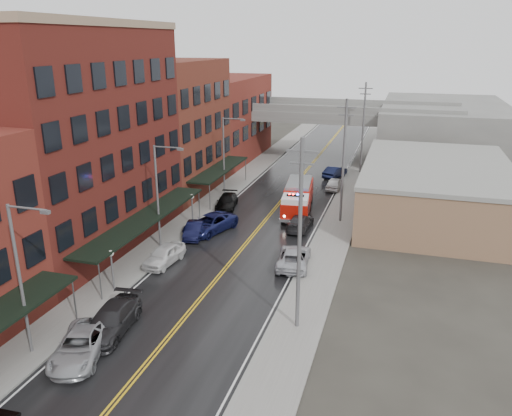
# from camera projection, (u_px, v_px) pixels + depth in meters

# --- Properties ---
(road) EXTENTS (11.00, 160.00, 0.02)m
(road) POSITION_uv_depth(u_px,v_px,m) (256.00, 232.00, 46.73)
(road) COLOR black
(road) RESTS_ON ground
(sidewalk_left) EXTENTS (3.00, 160.00, 0.15)m
(sidewalk_left) POSITION_uv_depth(u_px,v_px,m) (184.00, 223.00, 48.71)
(sidewalk_left) COLOR slate
(sidewalk_left) RESTS_ON ground
(sidewalk_right) EXTENTS (3.00, 160.00, 0.15)m
(sidewalk_right) POSITION_uv_depth(u_px,v_px,m) (334.00, 240.00, 44.72)
(sidewalk_right) COLOR slate
(sidewalk_right) RESTS_ON ground
(curb_left) EXTENTS (0.30, 160.00, 0.15)m
(curb_left) POSITION_uv_depth(u_px,v_px,m) (200.00, 225.00, 48.26)
(curb_left) COLOR gray
(curb_left) RESTS_ON ground
(curb_right) EXTENTS (0.30, 160.00, 0.15)m
(curb_right) POSITION_uv_depth(u_px,v_px,m) (315.00, 238.00, 45.17)
(curb_right) COLOR gray
(curb_right) RESTS_ON ground
(brick_building_b) EXTENTS (9.00, 20.00, 18.00)m
(brick_building_b) POSITION_uv_depth(u_px,v_px,m) (77.00, 143.00, 41.15)
(brick_building_b) COLOR #4F1C15
(brick_building_b) RESTS_ON ground
(brick_building_c) EXTENTS (9.00, 15.00, 15.00)m
(brick_building_c) POSITION_uv_depth(u_px,v_px,m) (172.00, 128.00, 57.51)
(brick_building_c) COLOR #5D2D1C
(brick_building_c) RESTS_ON ground
(brick_building_far) EXTENTS (9.00, 20.00, 12.00)m
(brick_building_far) POSITION_uv_depth(u_px,v_px,m) (225.00, 119.00, 73.87)
(brick_building_far) COLOR maroon
(brick_building_far) RESTS_ON ground
(tan_building) EXTENTS (14.00, 22.00, 5.00)m
(tan_building) POSITION_uv_depth(u_px,v_px,m) (435.00, 191.00, 50.64)
(tan_building) COLOR #8E6B4C
(tan_building) RESTS_ON ground
(right_far_block) EXTENTS (18.00, 30.00, 8.00)m
(right_far_block) POSITION_uv_depth(u_px,v_px,m) (442.00, 130.00, 76.84)
(right_far_block) COLOR slate
(right_far_block) RESTS_ON ground
(awning_1) EXTENTS (2.60, 18.00, 3.09)m
(awning_1) POSITION_uv_depth(u_px,v_px,m) (146.00, 218.00, 41.48)
(awning_1) COLOR black
(awning_1) RESTS_ON ground
(awning_2) EXTENTS (2.60, 13.00, 3.09)m
(awning_2) POSITION_uv_depth(u_px,v_px,m) (220.00, 169.00, 57.36)
(awning_2) COLOR black
(awning_2) RESTS_ON ground
(globe_lamp_1) EXTENTS (0.44, 0.44, 3.12)m
(globe_lamp_1) POSITION_uv_depth(u_px,v_px,m) (111.00, 261.00, 35.04)
(globe_lamp_1) COLOR #59595B
(globe_lamp_1) RESTS_ON ground
(globe_lamp_2) EXTENTS (0.44, 0.44, 3.12)m
(globe_lamp_2) POSITION_uv_depth(u_px,v_px,m) (192.00, 202.00, 47.75)
(globe_lamp_2) COLOR #59595B
(globe_lamp_2) RESTS_ON ground
(street_lamp_0) EXTENTS (2.64, 0.22, 9.00)m
(street_lamp_0) POSITION_uv_depth(u_px,v_px,m) (22.00, 272.00, 26.91)
(street_lamp_0) COLOR #59595B
(street_lamp_0) RESTS_ON ground
(street_lamp_1) EXTENTS (2.64, 0.22, 9.00)m
(street_lamp_1) POSITION_uv_depth(u_px,v_px,m) (160.00, 191.00, 41.43)
(street_lamp_1) COLOR #59595B
(street_lamp_1) RESTS_ON ground
(street_lamp_2) EXTENTS (2.64, 0.22, 9.00)m
(street_lamp_2) POSITION_uv_depth(u_px,v_px,m) (226.00, 152.00, 55.95)
(street_lamp_2) COLOR #59595B
(street_lamp_2) RESTS_ON ground
(utility_pole_0) EXTENTS (1.80, 0.24, 12.00)m
(utility_pole_0) POSITION_uv_depth(u_px,v_px,m) (300.00, 234.00, 29.14)
(utility_pole_0) COLOR #59595B
(utility_pole_0) RESTS_ON ground
(utility_pole_1) EXTENTS (1.80, 0.24, 12.00)m
(utility_pole_1) POSITION_uv_depth(u_px,v_px,m) (344.00, 160.00, 47.29)
(utility_pole_1) COLOR #59595B
(utility_pole_1) RESTS_ON ground
(utility_pole_2) EXTENTS (1.80, 0.24, 12.00)m
(utility_pole_2) POSITION_uv_depth(u_px,v_px,m) (363.00, 127.00, 65.44)
(utility_pole_2) COLOR #59595B
(utility_pole_2) RESTS_ON ground
(overpass) EXTENTS (40.00, 10.00, 7.50)m
(overpass) POSITION_uv_depth(u_px,v_px,m) (318.00, 119.00, 73.87)
(overpass) COLOR slate
(overpass) RESTS_ON ground
(fire_truck) EXTENTS (4.16, 8.64, 3.06)m
(fire_truck) POSITION_uv_depth(u_px,v_px,m) (298.00, 197.00, 51.44)
(fire_truck) COLOR #A51007
(fire_truck) RESTS_ON ground
(parked_car_left_2) EXTENTS (3.91, 5.80, 1.48)m
(parked_car_left_2) POSITION_uv_depth(u_px,v_px,m) (80.00, 346.00, 28.03)
(parked_car_left_2) COLOR #9C9FA3
(parked_car_left_2) RESTS_ON ground
(parked_car_left_3) EXTENTS (2.85, 5.76, 1.61)m
(parked_car_left_3) POSITION_uv_depth(u_px,v_px,m) (111.00, 320.00, 30.49)
(parked_car_left_3) COLOR black
(parked_car_left_3) RESTS_ON ground
(parked_car_left_4) EXTENTS (2.23, 4.66, 1.54)m
(parked_car_left_4) POSITION_uv_depth(u_px,v_px,m) (164.00, 255.00, 39.84)
(parked_car_left_4) COLOR silver
(parked_car_left_4) RESTS_ON ground
(parked_car_left_5) EXTENTS (2.29, 4.34, 1.36)m
(parked_car_left_5) POSITION_uv_depth(u_px,v_px,m) (194.00, 230.00, 45.34)
(parked_car_left_5) COLOR black
(parked_car_left_5) RESTS_ON ground
(parked_car_left_6) EXTENTS (4.46, 6.42, 1.63)m
(parked_car_left_6) POSITION_uv_depth(u_px,v_px,m) (210.00, 224.00, 46.51)
(parked_car_left_6) COLOR #131848
(parked_car_left_6) RESTS_ON ground
(parked_car_left_7) EXTENTS (2.83, 5.13, 1.41)m
(parked_car_left_7) POSITION_uv_depth(u_px,v_px,m) (227.00, 202.00, 53.16)
(parked_car_left_7) COLOR black
(parked_car_left_7) RESTS_ON ground
(parked_car_right_0) EXTENTS (3.00, 5.51, 1.47)m
(parked_car_right_0) POSITION_uv_depth(u_px,v_px,m) (294.00, 257.00, 39.51)
(parked_car_right_0) COLOR #ABACB3
(parked_car_right_0) RESTS_ON ground
(parked_car_right_1) EXTENTS (2.02, 4.81, 1.39)m
(parked_car_right_1) POSITION_uv_depth(u_px,v_px,m) (300.00, 222.00, 47.23)
(parked_car_right_1) COLOR #28282B
(parked_car_right_1) RESTS_ON ground
(parked_car_right_2) EXTENTS (1.84, 4.27, 1.44)m
(parked_car_right_2) POSITION_uv_depth(u_px,v_px,m) (335.00, 184.00, 59.84)
(parked_car_right_2) COLOR silver
(parked_car_right_2) RESTS_ON ground
(parked_car_right_3) EXTENTS (2.79, 4.79, 1.49)m
(parked_car_right_3) POSITION_uv_depth(u_px,v_px,m) (335.00, 172.00, 65.11)
(parked_car_right_3) COLOR black
(parked_car_right_3) RESTS_ON ground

